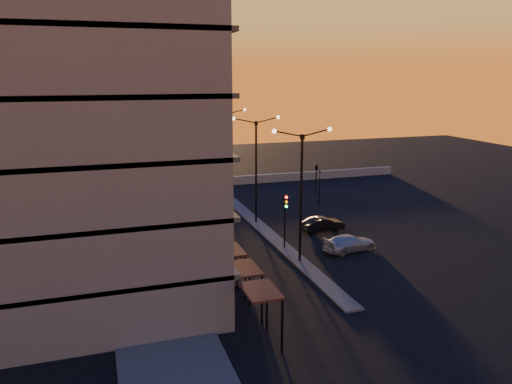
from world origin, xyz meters
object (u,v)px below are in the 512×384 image
Objects in this scene: traffic_light_main at (285,213)px; car_hatchback at (218,276)px; streetlamp_mid at (256,161)px; car_wagon at (350,243)px; car_sedan at (323,224)px.

car_hatchback is at bearing -141.82° from traffic_light_main.
streetlamp_mid reaches higher than car_wagon.
streetlamp_mid is 2.34× the size of car_hatchback.
car_sedan is (4.65, -3.97, -4.97)m from streetlamp_mid.
traffic_light_main is 1.01× the size of car_wagon.
traffic_light_main reaches higher than car_wagon.
streetlamp_mid is at bearing 90.00° from traffic_light_main.
car_hatchback is 1.08× the size of car_sedan.
car_hatchback reaches higher than car_wagon.
traffic_light_main is 1.05× the size of car_hatchback.
streetlamp_mid is at bearing -29.64° from car_hatchback.
car_sedan is 5.02m from car_wagon.
traffic_light_main is at bearing 58.05° from car_wagon.
car_sedan is (4.65, 3.16, -2.27)m from traffic_light_main.
car_wagon is at bearing -63.39° from streetlamp_mid.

